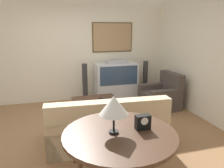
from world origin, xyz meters
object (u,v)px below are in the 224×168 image
Objects in this scene: armchair at (161,97)px; speaker_tower_right at (145,80)px; coffee_table at (95,101)px; console_table at (120,138)px; tv at (116,82)px; table_lamp at (114,106)px; couch at (106,126)px; mantel_clock at (143,122)px; speaker_tower_left at (85,85)px.

speaker_tower_right is at bearing 179.86° from armchair.
armchair is 1.71m from coffee_table.
armchair reaches higher than console_table.
coffee_table is (-0.80, -0.99, -0.15)m from tv.
speaker_tower_right is (-0.05, 0.88, 0.21)m from armchair.
speaker_tower_right reaches higher than armchair.
coffee_table is 2.21× the size of table_lamp.
tv reaches higher than couch.
tv reaches higher than mantel_clock.
speaker_tower_right is (1.57, 3.37, -0.38)m from mantel_clock.
tv is 1.17× the size of coffee_table.
console_table is 3.40m from speaker_tower_left.
tv is at bearing 72.52° from table_lamp.
speaker_tower_left is (-0.86, -0.01, -0.03)m from tv.
tv reaches higher than speaker_tower_right.
table_lamp is (-1.97, -2.49, 0.83)m from armchair.
speaker_tower_left reaches higher than coffee_table.
coffee_table is 0.99m from speaker_tower_left.
table_lamp is at bearing -119.66° from speaker_tower_right.
coffee_table is (0.05, 1.22, 0.06)m from couch.
speaker_tower_left reaches higher than console_table.
console_table is (-0.14, -1.19, 0.42)m from couch.
couch is 1.54× the size of console_table.
speaker_tower_left reaches higher than armchair.
couch is 2.19m from armchair.
table_lamp is at bearing 83.40° from couch.
coffee_table is at bearing 83.78° from table_lamp.
couch is 2.79m from speaker_tower_right.
speaker_tower_left reaches higher than mantel_clock.
tv is 1.28× the size of armchair.
tv is 3.47m from mantel_clock.
console_table is 0.32m from mantel_clock.
armchair is 3.18m from console_table.
speaker_tower_right is at bearing 61.34° from console_table.
speaker_tower_left is at bearing -86.23° from couch.
console_table is (-0.19, -2.41, 0.36)m from coffee_table.
couch is at bearing -56.32° from armchair.
armchair reaches higher than coffee_table.
tv is 2.37m from couch.
tv reaches higher than console_table.
tv is 3.59m from table_lamp.
armchair is at bearing 52.88° from console_table.
console_table is 0.39m from table_lamp.
speaker_tower_left is at bearing -119.76° from armchair.
mantel_clock is at bearing -101.90° from tv.
couch is at bearing 83.09° from console_table.
table_lamp is 2.51× the size of mantel_clock.
armchair is at bearing -26.54° from speaker_tower_left.
mantel_clock is (0.28, 0.02, 0.15)m from console_table.
armchair is (0.90, -0.89, -0.24)m from tv.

